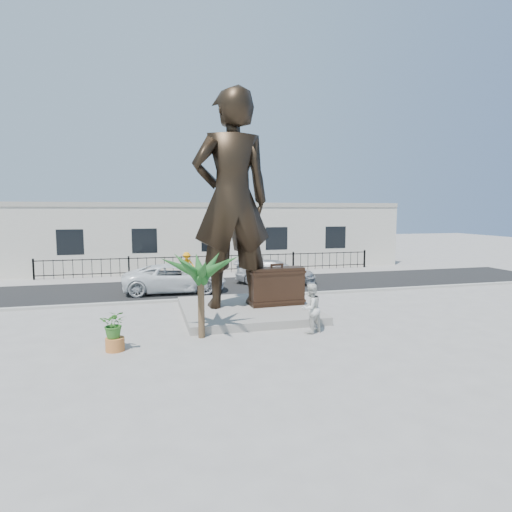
{
  "coord_description": "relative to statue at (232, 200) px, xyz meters",
  "views": [
    {
      "loc": [
        -4.48,
        -15.15,
        4.24
      ],
      "look_at": [
        0.0,
        2.0,
        2.3
      ],
      "focal_mm": 30.0,
      "sensor_mm": 36.0,
      "label": 1
    }
  ],
  "objects": [
    {
      "name": "ground",
      "position": [
        1.08,
        -1.69,
        -4.61
      ],
      "size": [
        100.0,
        100.0,
        0.0
      ],
      "primitive_type": "plane",
      "color": "#9E9991",
      "rests_on": "ground"
    },
    {
      "name": "street",
      "position": [
        1.08,
        6.31,
        -4.6
      ],
      "size": [
        40.0,
        7.0,
        0.01
      ],
      "primitive_type": "cube",
      "color": "black",
      "rests_on": "ground"
    },
    {
      "name": "curb",
      "position": [
        1.08,
        2.81,
        -4.55
      ],
      "size": [
        40.0,
        0.25,
        0.12
      ],
      "primitive_type": "cube",
      "color": "#A5A399",
      "rests_on": "ground"
    },
    {
      "name": "far_sidewalk",
      "position": [
        1.08,
        10.31,
        -4.6
      ],
      "size": [
        40.0,
        2.5,
        0.02
      ],
      "primitive_type": "cube",
      "color": "#9E9991",
      "rests_on": "ground"
    },
    {
      "name": "plinth",
      "position": [
        0.58,
        -0.19,
        -4.46
      ],
      "size": [
        5.2,
        5.2,
        0.3
      ],
      "primitive_type": "cube",
      "color": "gray",
      "rests_on": "ground"
    },
    {
      "name": "fence",
      "position": [
        1.08,
        11.11,
        -4.01
      ],
      "size": [
        22.0,
        0.1,
        1.2
      ],
      "primitive_type": "cube",
      "color": "black",
      "rests_on": "ground"
    },
    {
      "name": "building",
      "position": [
        1.08,
        15.31,
        -2.41
      ],
      "size": [
        28.0,
        7.0,
        4.4
      ],
      "primitive_type": "cube",
      "color": "silver",
      "rests_on": "ground"
    },
    {
      "name": "statue",
      "position": [
        0.0,
        0.0,
        0.0
      ],
      "size": [
        3.23,
        2.2,
        8.62
      ],
      "primitive_type": "imported",
      "rotation": [
        0.0,
        0.0,
        3.19
      ],
      "color": "black",
      "rests_on": "plinth"
    },
    {
      "name": "suitcase",
      "position": [
        1.81,
        -0.26,
        -3.53
      ],
      "size": [
        2.25,
        0.82,
        1.56
      ],
      "primitive_type": "cube",
      "rotation": [
        0.0,
        0.0,
        0.05
      ],
      "color": "#321F15",
      "rests_on": "plinth"
    },
    {
      "name": "tourist",
      "position": [
        2.05,
        -3.42,
        -3.75
      ],
      "size": [
        1.04,
        0.95,
        1.72
      ],
      "primitive_type": "imported",
      "rotation": [
        0.0,
        0.0,
        3.6
      ],
      "color": "silver",
      "rests_on": "ground"
    },
    {
      "name": "car_white",
      "position": [
        -1.97,
        5.13,
        -3.88
      ],
      "size": [
        5.29,
        2.62,
        1.44
      ],
      "primitive_type": "imported",
      "rotation": [
        0.0,
        0.0,
        1.53
      ],
      "color": "white",
      "rests_on": "street"
    },
    {
      "name": "car_silver",
      "position": [
        3.8,
        6.32,
        -3.93
      ],
      "size": [
        4.94,
        3.51,
        1.33
      ],
      "primitive_type": "imported",
      "rotation": [
        0.0,
        0.0,
        1.17
      ],
      "color": "#AEB1B3",
      "rests_on": "street"
    },
    {
      "name": "worker",
      "position": [
        -0.87,
        10.24,
        -3.83
      ],
      "size": [
        1.05,
        0.68,
        1.52
      ],
      "primitive_type": "imported",
      "rotation": [
        0.0,
        0.0,
        -0.12
      ],
      "color": "#FE9E0D",
      "rests_on": "far_sidewalk"
    },
    {
      "name": "palm_tree",
      "position": [
        -1.66,
        -3.01,
        -4.61
      ],
      "size": [
        1.8,
        1.8,
        3.2
      ],
      "primitive_type": null,
      "color": "#1B4A1B",
      "rests_on": "ground"
    },
    {
      "name": "planter",
      "position": [
        -4.35,
        -3.69,
        -4.41
      ],
      "size": [
        0.56,
        0.56,
        0.4
      ],
      "primitive_type": "cylinder",
      "color": "#BE6D32",
      "rests_on": "ground"
    },
    {
      "name": "shrub",
      "position": [
        -4.35,
        -3.69,
        -3.78
      ],
      "size": [
        0.84,
        0.75,
        0.85
      ],
      "primitive_type": "imported",
      "rotation": [
        0.0,
        0.0,
        -0.13
      ],
      "color": "#336F24",
      "rests_on": "planter"
    }
  ]
}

